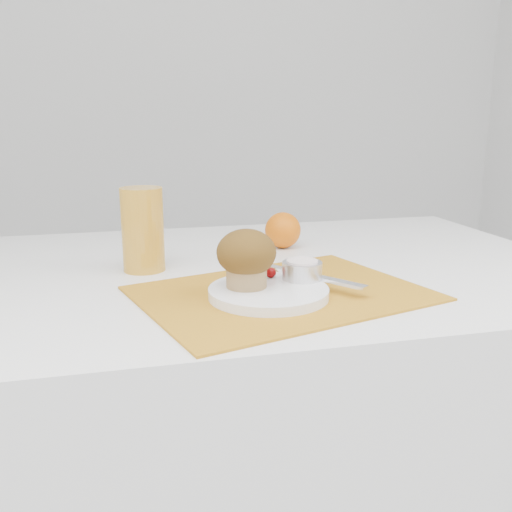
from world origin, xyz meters
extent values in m
cube|color=white|center=(0.00, 0.05, 0.38)|extent=(1.20, 0.80, 0.75)
cube|color=#BD7C1A|center=(-0.02, -0.13, 0.75)|extent=(0.51, 0.43, 0.00)
cylinder|color=white|center=(-0.05, -0.15, 0.76)|extent=(0.22, 0.22, 0.01)
cylinder|color=silver|center=(0.02, -0.11, 0.78)|extent=(0.07, 0.07, 0.03)
cylinder|color=white|center=(0.02, -0.11, 0.80)|extent=(0.06, 0.06, 0.01)
ellipsoid|color=#550202|center=(-0.03, -0.09, 0.78)|extent=(0.02, 0.02, 0.02)
ellipsoid|color=#5C0213|center=(0.01, -0.11, 0.78)|extent=(0.02, 0.02, 0.02)
cube|color=white|center=(0.04, -0.11, 0.77)|extent=(0.13, 0.18, 0.01)
sphere|color=orange|center=(0.08, 0.18, 0.79)|extent=(0.08, 0.08, 0.08)
cylinder|color=gold|center=(-0.22, 0.07, 0.83)|extent=(0.09, 0.09, 0.15)
cylinder|color=#AA8552|center=(-0.08, -0.13, 0.79)|extent=(0.07, 0.07, 0.03)
ellipsoid|color=#362109|center=(-0.08, -0.13, 0.82)|extent=(0.09, 0.09, 0.07)
camera|label=1|loc=(-0.27, -0.96, 1.03)|focal=40.00mm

